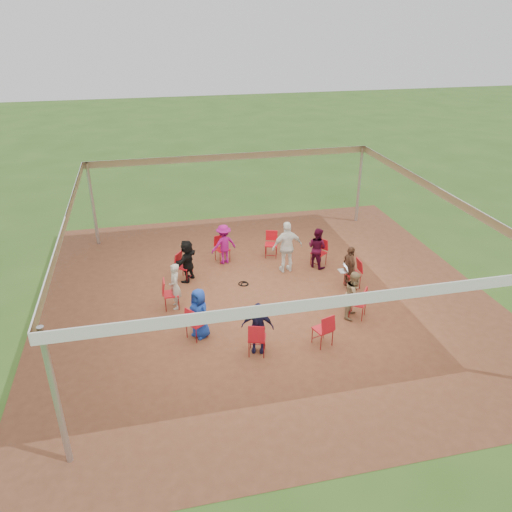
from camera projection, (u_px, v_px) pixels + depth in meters
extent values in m
plane|color=#325A1C|center=(265.00, 297.00, 14.73)|extent=(80.00, 80.00, 0.00)
plane|color=brown|center=(265.00, 297.00, 14.72)|extent=(13.00, 13.00, 0.00)
cylinder|color=#B2B2B7|center=(56.00, 399.00, 8.69)|extent=(0.12, 0.12, 3.00)
cylinder|color=#B2B2B7|center=(93.00, 205.00, 17.44)|extent=(0.12, 0.12, 3.00)
cylinder|color=#B2B2B7|center=(359.00, 185.00, 19.45)|extent=(0.12, 0.12, 3.00)
plane|color=silver|center=(266.00, 201.00, 13.41)|extent=(10.30, 10.30, 0.00)
cube|color=white|center=(335.00, 302.00, 8.95)|extent=(10.30, 0.03, 0.24)
cube|color=white|center=(232.00, 157.00, 17.97)|extent=(10.30, 0.03, 0.24)
cube|color=white|center=(66.00, 221.00, 12.43)|extent=(0.03, 10.30, 0.24)
cube|color=white|center=(438.00, 191.00, 14.49)|extent=(0.03, 10.30, 0.24)
imported|color=brown|center=(350.00, 267.00, 14.94)|extent=(0.41, 0.80, 1.36)
imported|color=#3D071D|center=(317.00, 248.00, 16.19)|extent=(0.69, 0.76, 1.36)
imported|color=#8B0E66|center=(224.00, 244.00, 16.43)|extent=(0.97, 0.68, 1.36)
imported|color=black|center=(187.00, 261.00, 15.35)|extent=(1.12, 1.29, 1.36)
imported|color=#B3AF9E|center=(175.00, 286.00, 13.91)|extent=(0.33, 0.50, 1.36)
imported|color=#17389E|center=(199.00, 313.00, 12.66)|extent=(0.69, 0.75, 1.36)
imported|color=#1D1B41|center=(258.00, 327.00, 12.10)|extent=(0.88, 0.63, 1.36)
imported|color=#8E7652|center=(354.00, 294.00, 13.50)|extent=(0.70, 0.76, 1.36)
imported|color=white|center=(287.00, 247.00, 15.84)|extent=(1.03, 0.57, 1.70)
torus|color=black|center=(243.00, 284.00, 15.39)|extent=(0.38, 0.38, 0.03)
torus|color=black|center=(245.00, 284.00, 15.37)|extent=(0.30, 0.30, 0.03)
cube|color=#B7B7BC|center=(342.00, 271.00, 14.95)|extent=(0.21, 0.30, 0.01)
cube|color=#B7B7BC|center=(346.00, 268.00, 14.92)|extent=(0.07, 0.30, 0.20)
cube|color=#CCE0FF|center=(346.00, 268.00, 14.92)|extent=(0.05, 0.27, 0.17)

